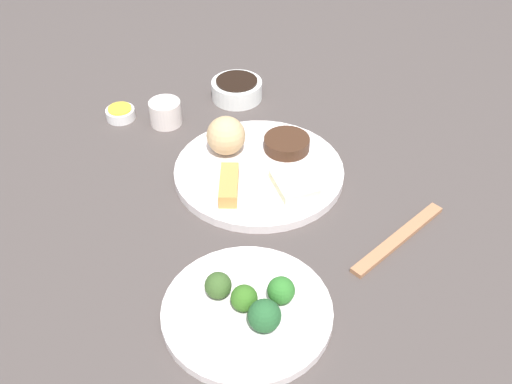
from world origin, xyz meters
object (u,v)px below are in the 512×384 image
object	(u,v)px
teacup	(165,113)
chopsticks_pair	(399,238)
soy_sauce_bowl	(237,90)
sauce_ramekin_hot_mustard	(121,114)
main_plate	(259,172)
broccoli_plate	(247,312)

from	to	relation	value
teacup	chopsticks_pair	bearing A→B (deg)	-145.74
soy_sauce_bowl	chopsticks_pair	size ratio (longest dim) A/B	0.49
soy_sauce_bowl	teacup	xyz separation A→B (m)	(-0.05, 0.16, 0.01)
sauce_ramekin_hot_mustard	chopsticks_pair	bearing A→B (deg)	-141.41
main_plate	chopsticks_pair	distance (m)	0.27
main_plate	sauce_ramekin_hot_mustard	world-z (taller)	sauce_ramekin_hot_mustard
broccoli_plate	soy_sauce_bowl	distance (m)	0.56
broccoli_plate	soy_sauce_bowl	bearing A→B (deg)	-13.75
broccoli_plate	main_plate	bearing A→B (deg)	-19.85
main_plate	sauce_ramekin_hot_mustard	size ratio (longest dim) A/B	5.21
sauce_ramekin_hot_mustard	chopsticks_pair	world-z (taller)	sauce_ramekin_hot_mustard
soy_sauce_bowl	sauce_ramekin_hot_mustard	size ratio (longest dim) A/B	1.83
chopsticks_pair	sauce_ramekin_hot_mustard	bearing A→B (deg)	38.59
broccoli_plate	sauce_ramekin_hot_mustard	world-z (taller)	sauce_ramekin_hot_mustard
soy_sauce_bowl	teacup	size ratio (longest dim) A/B	1.70
main_plate	sauce_ramekin_hot_mustard	bearing A→B (deg)	39.84
main_plate	teacup	xyz separation A→B (m)	(0.21, 0.13, 0.02)
broccoli_plate	teacup	xyz separation A→B (m)	(0.50, 0.02, 0.02)
chopsticks_pair	soy_sauce_bowl	bearing A→B (deg)	15.46
main_plate	soy_sauce_bowl	world-z (taller)	soy_sauce_bowl
broccoli_plate	chopsticks_pair	bearing A→B (deg)	-74.98
main_plate	broccoli_plate	world-z (taller)	main_plate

